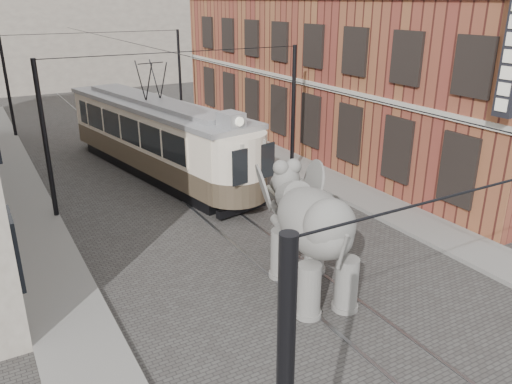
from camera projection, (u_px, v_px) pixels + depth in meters
ground at (261, 247)px, 17.24m from camera, size 120.00×120.00×0.00m
tram_rails at (261, 247)px, 17.24m from camera, size 1.54×80.00×0.02m
sidewalk_right at (393, 211)px, 20.00m from camera, size 2.00×60.00×0.15m
sidewalk_left at (61, 298)px, 14.20m from camera, size 2.00×60.00×0.15m
brick_building at (353, 36)px, 27.50m from camera, size 8.00×26.00×12.00m
distant_block at (45, 9)px, 47.19m from camera, size 28.00×10.00×14.00m
catenary at (194, 131)px, 20.13m from camera, size 11.00×30.20×6.00m
tram at (155, 120)px, 23.58m from camera, size 5.03×13.53×5.26m
elephant at (313, 238)px, 14.04m from camera, size 4.17×6.06×3.38m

